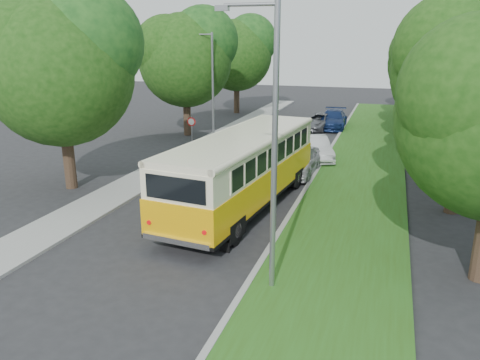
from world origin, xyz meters
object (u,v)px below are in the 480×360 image
(vintage_bus, at_px, (244,171))
(car_silver, at_px, (300,161))
(lamppost_near, at_px, (271,143))
(car_blue, at_px, (333,119))
(lamppost_far, at_px, (211,84))
(car_grey, at_px, (319,121))
(car_white, at_px, (315,148))

(vintage_bus, relative_size, car_silver, 2.49)
(lamppost_near, height_order, car_blue, lamppost_near)
(lamppost_near, relative_size, lamppost_far, 1.07)
(vintage_bus, relative_size, car_grey, 2.39)
(lamppost_near, distance_m, car_white, 16.26)
(vintage_bus, bearing_deg, car_silver, 84.05)
(lamppost_near, distance_m, vintage_bus, 7.41)
(car_silver, distance_m, car_grey, 13.70)
(car_blue, bearing_deg, car_grey, -140.64)
(lamppost_near, bearing_deg, vintage_bus, 113.51)
(car_white, xyz_separation_m, car_grey, (-1.28, 10.15, -0.07))
(lamppost_near, distance_m, car_silver, 12.90)
(vintage_bus, bearing_deg, lamppost_far, 122.96)
(lamppost_far, height_order, car_blue, lamppost_far)
(car_silver, relative_size, car_white, 1.03)
(lamppost_near, xyz_separation_m, car_white, (-1.21, 15.80, -3.65))
(car_silver, height_order, car_white, car_silver)
(car_blue, xyz_separation_m, car_grey, (-0.99, -0.86, -0.09))
(lamppost_far, xyz_separation_m, car_grey, (6.42, 7.45, -3.47))
(car_blue, height_order, car_grey, car_blue)
(vintage_bus, bearing_deg, lamppost_near, -60.35)
(car_white, relative_size, car_blue, 0.85)
(lamppost_near, distance_m, car_blue, 27.10)
(vintage_bus, height_order, car_blue, vintage_bus)
(car_silver, bearing_deg, car_white, 87.62)
(car_blue, bearing_deg, car_white, -90.12)
(lamppost_near, distance_m, lamppost_far, 20.53)
(lamppost_near, xyz_separation_m, car_blue, (-1.49, 26.82, -3.63))
(car_silver, xyz_separation_m, car_blue, (-0.02, 14.52, -0.02))
(car_white, bearing_deg, car_blue, 70.08)
(lamppost_far, bearing_deg, car_white, -19.31)
(lamppost_near, height_order, car_silver, lamppost_near)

